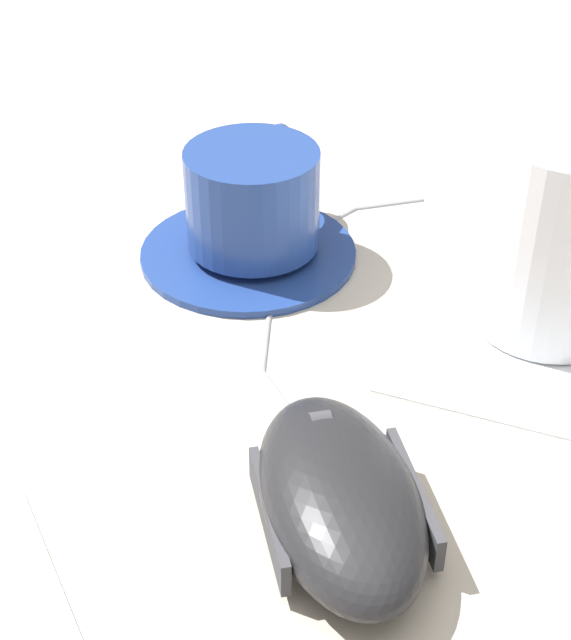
% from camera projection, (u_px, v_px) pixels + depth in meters
% --- Properties ---
extents(ground_plane, '(3.00, 3.00, 0.00)m').
position_uv_depth(ground_plane, '(424.00, 435.00, 0.44)').
color(ground_plane, '#B2A899').
extents(saucer, '(0.12, 0.12, 0.01)m').
position_uv_depth(saucer, '(248.00, 250.00, 0.56)').
color(saucer, navy).
rests_on(saucer, ground).
extents(coffee_cup, '(0.08, 0.10, 0.06)m').
position_uv_depth(coffee_cup, '(254.00, 196.00, 0.55)').
color(coffee_cup, navy).
rests_on(coffee_cup, saucer).
extents(computer_mouse, '(0.11, 0.13, 0.04)m').
position_uv_depth(computer_mouse, '(340.00, 498.00, 0.39)').
color(computer_mouse, black).
rests_on(computer_mouse, ground).
extents(mouse_cable, '(0.07, 0.23, 0.00)m').
position_uv_depth(mouse_cable, '(311.00, 278.00, 0.55)').
color(mouse_cable, gray).
rests_on(mouse_cable, ground).
extents(napkin_under_glass, '(0.19, 0.19, 0.00)m').
position_uv_depth(napkin_under_glass, '(568.00, 332.00, 0.50)').
color(napkin_under_glass, white).
rests_on(napkin_under_glass, ground).
extents(drinking_glass, '(0.08, 0.08, 0.10)m').
position_uv_depth(drinking_glass, '(561.00, 234.00, 0.48)').
color(drinking_glass, silver).
rests_on(drinking_glass, napkin_under_glass).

